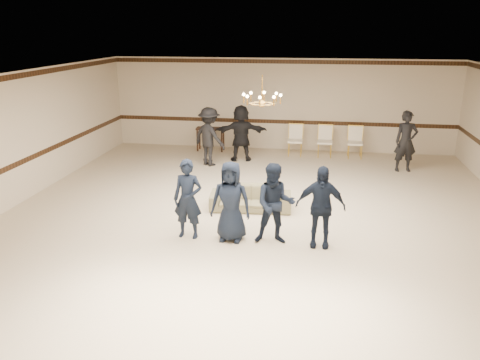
# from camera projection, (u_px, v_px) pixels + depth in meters

# --- Properties ---
(room) EXTENTS (12.01, 14.01, 3.21)m
(room) POSITION_uv_depth(u_px,v_px,m) (256.00, 155.00, 10.28)
(room) COLOR beige
(room) RESTS_ON ground
(chair_rail) EXTENTS (12.00, 0.02, 0.14)m
(chair_rail) POSITION_uv_depth(u_px,v_px,m) (281.00, 122.00, 17.03)
(chair_rail) COLOR #361F10
(chair_rail) RESTS_ON wall_back
(crown_molding) EXTENTS (12.00, 0.02, 0.14)m
(crown_molding) POSITION_uv_depth(u_px,v_px,m) (282.00, 62.00, 16.39)
(crown_molding) COLOR #361F10
(crown_molding) RESTS_ON wall_back
(chandelier) EXTENTS (0.94, 0.94, 0.89)m
(chandelier) POSITION_uv_depth(u_px,v_px,m) (262.00, 89.00, 10.83)
(chandelier) COLOR #B7873A
(chandelier) RESTS_ON ceiling
(boy_a) EXTENTS (0.63, 0.43, 1.68)m
(boy_a) POSITION_uv_depth(u_px,v_px,m) (188.00, 199.00, 9.88)
(boy_a) COLOR black
(boy_a) RESTS_ON floor
(boy_b) EXTENTS (0.84, 0.57, 1.68)m
(boy_b) POSITION_uv_depth(u_px,v_px,m) (231.00, 202.00, 9.74)
(boy_b) COLOR black
(boy_b) RESTS_ON floor
(boy_c) EXTENTS (0.88, 0.72, 1.68)m
(boy_c) POSITION_uv_depth(u_px,v_px,m) (275.00, 204.00, 9.61)
(boy_c) COLOR black
(boy_c) RESTS_ON floor
(boy_d) EXTENTS (0.99, 0.42, 1.68)m
(boy_d) POSITION_uv_depth(u_px,v_px,m) (320.00, 207.00, 9.47)
(boy_d) COLOR black
(boy_d) RESTS_ON floor
(settee) EXTENTS (1.99, 0.91, 0.57)m
(settee) POSITION_uv_depth(u_px,v_px,m) (251.00, 198.00, 11.57)
(settee) COLOR #837C57
(settee) RESTS_ON floor
(adult_left) EXTENTS (1.38, 1.21, 1.85)m
(adult_left) POSITION_uv_depth(u_px,v_px,m) (209.00, 137.00, 15.07)
(adult_left) COLOR black
(adult_left) RESTS_ON floor
(adult_mid) EXTENTS (1.79, 0.88, 1.85)m
(adult_mid) POSITION_uv_depth(u_px,v_px,m) (241.00, 133.00, 15.59)
(adult_mid) COLOR black
(adult_mid) RESTS_ON floor
(adult_right) EXTENTS (0.73, 0.54, 1.85)m
(adult_right) POSITION_uv_depth(u_px,v_px,m) (406.00, 141.00, 14.45)
(adult_right) COLOR black
(adult_right) RESTS_ON floor
(banquet_chair_left) EXTENTS (0.51, 0.51, 1.04)m
(banquet_chair_left) POSITION_uv_depth(u_px,v_px,m) (295.00, 141.00, 16.33)
(banquet_chair_left) COLOR #F5E9CE
(banquet_chair_left) RESTS_ON floor
(banquet_chair_mid) EXTENTS (0.52, 0.52, 1.04)m
(banquet_chair_mid) POSITION_uv_depth(u_px,v_px,m) (325.00, 142.00, 16.18)
(banquet_chair_mid) COLOR #F5E9CE
(banquet_chair_mid) RESTS_ON floor
(banquet_chair_right) EXTENTS (0.53, 0.53, 1.04)m
(banquet_chair_right) POSITION_uv_depth(u_px,v_px,m) (355.00, 143.00, 16.03)
(banquet_chair_right) COLOR #F5E9CE
(banquet_chair_right) RESTS_ON floor
(console_table) EXTENTS (1.01, 0.47, 0.83)m
(console_table) POSITION_uv_depth(u_px,v_px,m) (211.00, 139.00, 17.01)
(console_table) COLOR black
(console_table) RESTS_ON floor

